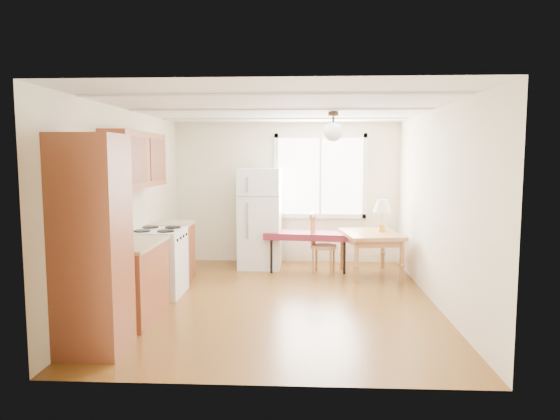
# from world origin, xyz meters

# --- Properties ---
(room_shell) EXTENTS (4.60, 5.60, 2.62)m
(room_shell) POSITION_xyz_m (0.00, 0.00, 1.25)
(room_shell) COLOR #553111
(room_shell) RESTS_ON ground
(kitchen_run) EXTENTS (0.65, 3.40, 2.20)m
(kitchen_run) POSITION_xyz_m (-1.72, -0.63, 0.84)
(kitchen_run) COLOR brown
(kitchen_run) RESTS_ON ground
(window_unit) EXTENTS (1.64, 0.05, 1.51)m
(window_unit) POSITION_xyz_m (0.60, 2.47, 1.55)
(window_unit) COLOR white
(window_unit) RESTS_ON room_shell
(pendant_light) EXTENTS (0.26, 0.26, 0.40)m
(pendant_light) POSITION_xyz_m (0.70, 0.40, 2.24)
(pendant_light) COLOR black
(pendant_light) RESTS_ON room_shell
(refrigerator) EXTENTS (0.71, 0.73, 1.70)m
(refrigerator) POSITION_xyz_m (-0.44, 1.99, 0.85)
(refrigerator) COLOR white
(refrigerator) RESTS_ON ground
(bench) EXTENTS (1.46, 0.68, 0.65)m
(bench) POSITION_xyz_m (0.38, 1.73, 0.58)
(bench) COLOR maroon
(bench) RESTS_ON ground
(dining_table) EXTENTS (0.98, 1.22, 0.70)m
(dining_table) POSITION_xyz_m (1.38, 1.45, 0.59)
(dining_table) COLOR #98623A
(dining_table) RESTS_ON ground
(chair) EXTENTS (0.45, 0.45, 0.97)m
(chair) POSITION_xyz_m (0.54, 1.61, 0.55)
(chair) COLOR #98623A
(chair) RESTS_ON ground
(table_lamp) EXTENTS (0.30, 0.30, 0.51)m
(table_lamp) POSITION_xyz_m (1.56, 1.54, 1.07)
(table_lamp) COLOR gold
(table_lamp) RESTS_ON dining_table
(coffee_maker) EXTENTS (0.21, 0.26, 0.38)m
(coffee_maker) POSITION_xyz_m (-1.72, -1.32, 1.04)
(coffee_maker) COLOR black
(coffee_maker) RESTS_ON kitchen_run
(kettle) EXTENTS (0.14, 0.14, 0.26)m
(kettle) POSITION_xyz_m (-1.78, -0.85, 1.01)
(kettle) COLOR red
(kettle) RESTS_ON kitchen_run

